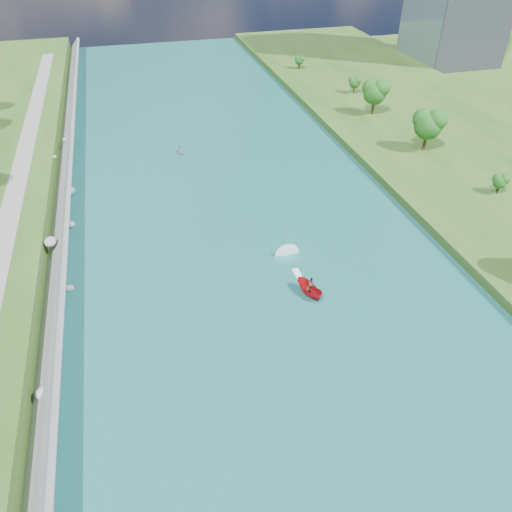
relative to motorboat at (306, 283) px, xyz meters
name	(u,v)px	position (x,y,z in m)	size (l,w,h in m)	color
ground	(279,323)	(-5.18, -5.19, -0.85)	(260.00, 260.00, 0.00)	#2D5119
river_water	(240,233)	(-5.18, 14.81, -0.80)	(55.00, 240.00, 0.10)	#185E59
riprap_bank	(57,254)	(-31.03, 13.82, 0.95)	(4.06, 236.00, 4.07)	slate
riverside_path	(2,247)	(-37.68, 14.81, 2.70)	(3.00, 200.00, 0.10)	gray
trees_east	(502,189)	(33.08, 7.17, 5.28)	(13.74, 135.31, 11.10)	#1A5516
motorboat	(306,283)	(0.00, 0.00, 0.00)	(3.60, 19.16, 2.11)	#B20E15
raft	(181,152)	(-9.69, 45.26, -0.42)	(2.27, 2.83, 1.49)	gray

